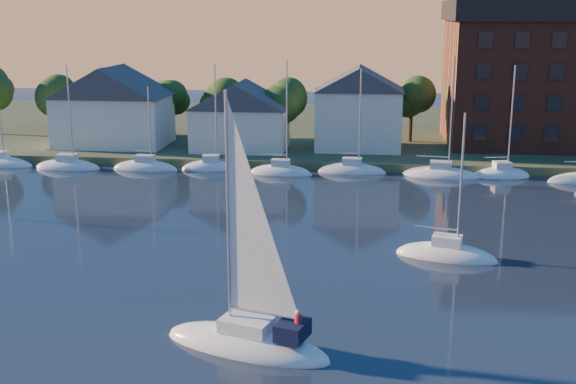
# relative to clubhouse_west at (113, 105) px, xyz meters

# --- Properties ---
(shoreline_land) EXTENTS (160.00, 50.00, 2.00)m
(shoreline_land) POSITION_rel_clubhouse_west_xyz_m (22.00, 17.00, -5.93)
(shoreline_land) COLOR #344226
(shoreline_land) RESTS_ON ground
(wooden_dock) EXTENTS (120.00, 3.00, 1.00)m
(wooden_dock) POSITION_rel_clubhouse_west_xyz_m (22.00, -6.00, -5.93)
(wooden_dock) COLOR brown
(wooden_dock) RESTS_ON ground
(clubhouse_west) EXTENTS (13.65, 9.45, 9.64)m
(clubhouse_west) POSITION_rel_clubhouse_west_xyz_m (0.00, 0.00, 0.00)
(clubhouse_west) COLOR silver
(clubhouse_west) RESTS_ON shoreline_land
(clubhouse_centre) EXTENTS (11.55, 8.40, 8.08)m
(clubhouse_centre) POSITION_rel_clubhouse_west_xyz_m (16.00, -1.00, -0.80)
(clubhouse_centre) COLOR silver
(clubhouse_centre) RESTS_ON shoreline_land
(clubhouse_east) EXTENTS (10.50, 8.40, 9.80)m
(clubhouse_east) POSITION_rel_clubhouse_west_xyz_m (30.00, 1.00, 0.07)
(clubhouse_east) COLOR silver
(clubhouse_east) RESTS_ON shoreline_land
(condo_block) EXTENTS (31.00, 17.00, 17.40)m
(condo_block) POSITION_rel_clubhouse_west_xyz_m (56.00, 6.95, 3.86)
(condo_block) COLOR brown
(condo_block) RESTS_ON shoreline_land
(tree_line) EXTENTS (93.40, 5.40, 8.90)m
(tree_line) POSITION_rel_clubhouse_west_xyz_m (24.00, 5.00, 1.24)
(tree_line) COLOR #332517
(tree_line) RESTS_ON shoreline_land
(moored_fleet) EXTENTS (87.50, 2.40, 12.05)m
(moored_fleet) POSITION_rel_clubhouse_west_xyz_m (22.00, -9.00, -5.83)
(moored_fleet) COLOR white
(moored_fleet) RESTS_ON ground
(hero_sailboat) EXTENTS (9.88, 5.68, 14.59)m
(hero_sailboat) POSITION_rel_clubhouse_west_xyz_m (25.24, -51.12, -5.33)
(hero_sailboat) COLOR white
(hero_sailboat) RESTS_ON ground
(drifting_sailboat_right) EXTENTS (7.65, 4.11, 11.57)m
(drifting_sailboat_right) POSITION_rel_clubhouse_west_xyz_m (36.98, -35.45, -5.84)
(drifting_sailboat_right) COLOR white
(drifting_sailboat_right) RESTS_ON ground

